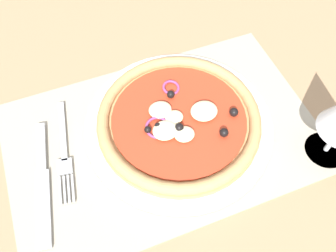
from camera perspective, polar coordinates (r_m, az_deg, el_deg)
The scene contains 6 objects.
ground_plane at distance 58.39cm, azimuth -0.79°, elevation -2.24°, with size 190.00×140.00×2.40cm, color #9E7A56.
placemat at distance 57.19cm, azimuth -0.81°, elevation -1.53°, with size 48.57×31.21×0.40cm, color #A39984.
plate at distance 57.39cm, azimuth 1.69°, elevation 0.19°, with size 29.73×29.73×1.12cm, color silver.
pizza at distance 56.01cm, azimuth 1.74°, elevation 1.10°, with size 25.71×25.71×2.70cm.
fork at distance 57.23cm, azimuth -16.08°, elevation -4.38°, with size 4.34×18.01×0.44cm.
knife at distance 56.04cm, azimuth -19.26°, elevation -8.37°, with size 4.81×20.01×0.62cm.
Camera 1 is at (10.03, 28.00, 49.05)cm, focal length 38.51 mm.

